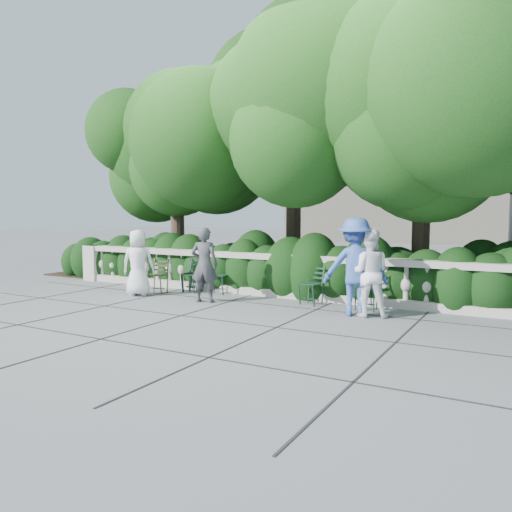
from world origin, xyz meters
The scene contains 14 objects.
ground centered at (0.00, 0.00, 0.00)m, with size 90.00×90.00×0.00m, color #5B5D63.
balustrade centered at (0.00, 1.80, 0.49)m, with size 12.00×0.44×1.00m.
shrub_hedge centered at (0.00, 3.00, 0.00)m, with size 15.00×2.60×1.70m, color black, non-canonical shape.
tree_canopy centered at (0.69, 3.19, 3.96)m, with size 15.04×6.52×6.78m.
chair_a centered at (-1.97, 1.20, 0.00)m, with size 0.44×0.48×0.84m, color black, non-canonical shape.
chair_b centered at (-2.02, 1.31, 0.00)m, with size 0.44×0.48×0.84m, color black, non-canonical shape.
chair_c centered at (-1.28, 1.34, 0.00)m, with size 0.44×0.48×0.84m, color black, non-canonical shape.
chair_d centered at (2.39, 1.11, 0.00)m, with size 0.44×0.48×0.84m, color black, non-canonical shape.
chair_f centered at (1.16, 1.12, 0.00)m, with size 0.44×0.48×0.84m, color black, non-canonical shape.
chair_weathered centered at (-2.58, 0.67, 0.00)m, with size 0.44×0.48×0.84m, color black, non-canonical shape.
person_businessman centered at (-2.79, 0.36, 0.77)m, with size 0.76×0.49×1.55m, color white.
person_woman_grey centered at (-0.95, 0.41, 0.82)m, with size 0.60×0.39×1.63m, color #3A3A3E.
person_casual_man centered at (2.58, 0.66, 0.82)m, with size 0.80×0.62×1.64m, color white.
person_older_blue centered at (2.34, 0.63, 0.92)m, with size 1.19×0.69×1.85m, color #3654A3.
Camera 1 is at (5.23, -8.40, 1.94)m, focal length 35.00 mm.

